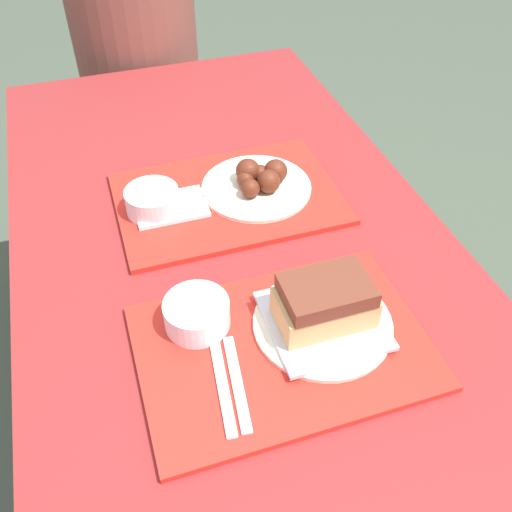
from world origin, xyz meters
TOP-DOWN VIEW (x-y plane):
  - ground_plane at (0.00, 0.00)m, footprint 12.00×12.00m
  - picnic_table at (0.00, 0.00)m, footprint 0.82×1.81m
  - picnic_bench_far at (0.00, 1.12)m, footprint 0.78×0.28m
  - tray_near at (0.00, -0.16)m, footprint 0.45×0.31m
  - tray_far at (0.02, 0.24)m, footprint 0.45×0.31m
  - bowl_coleslaw_near at (-0.12, -0.07)m, footprint 0.11×0.11m
  - brisket_sandwich_plate at (0.08, -0.14)m, footprint 0.23×0.23m
  - plastic_fork_near at (-0.11, -0.20)m, footprint 0.04×0.17m
  - plastic_knife_near at (-0.09, -0.20)m, footprint 0.04×0.17m
  - bowl_coleslaw_far at (-0.13, 0.24)m, footprint 0.11×0.11m
  - wings_plate_far at (0.09, 0.24)m, footprint 0.23×0.23m
  - napkin_far at (-0.10, 0.23)m, footprint 0.14×0.10m
  - person_seated_across at (-0.02, 1.12)m, footprint 0.38×0.38m

SIDE VIEW (x-z plane):
  - ground_plane at x=0.00m, z-range 0.00..0.00m
  - picnic_bench_far at x=0.00m, z-range 0.16..0.63m
  - picnic_table at x=0.00m, z-range 0.28..1.03m
  - tray_near at x=0.00m, z-range 0.75..0.76m
  - tray_far at x=0.02m, z-range 0.75..0.76m
  - plastic_fork_near at x=-0.11m, z-range 0.76..0.76m
  - plastic_knife_near at x=-0.09m, z-range 0.76..0.76m
  - person_seated_across at x=-0.02m, z-range 0.41..1.11m
  - napkin_far at x=-0.10m, z-range 0.76..0.77m
  - wings_plate_far at x=0.09m, z-range 0.75..0.81m
  - bowl_coleslaw_near at x=-0.12m, z-range 0.76..0.81m
  - bowl_coleslaw_far at x=-0.13m, z-range 0.76..0.81m
  - brisket_sandwich_plate at x=0.08m, z-range 0.75..0.84m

